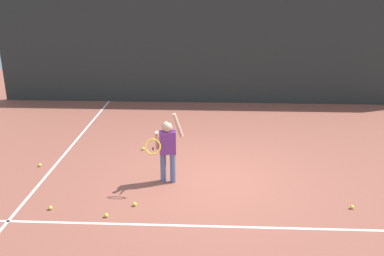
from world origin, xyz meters
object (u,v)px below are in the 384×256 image
(tennis_ball_1, at_px, (352,207))
(tennis_ball_3, at_px, (40,165))
(tennis_ball_5, at_px, (143,149))
(tennis_ball_2, at_px, (50,208))
(tennis_player, at_px, (167,146))
(tennis_ball_4, at_px, (106,215))
(tennis_ball_6, at_px, (135,204))

(tennis_ball_1, height_order, tennis_ball_3, same)
(tennis_ball_5, bearing_deg, tennis_ball_2, -113.34)
(tennis_player, xyz_separation_m, tennis_ball_1, (3.19, -0.85, -0.69))
(tennis_ball_4, bearing_deg, tennis_ball_2, 169.15)
(tennis_ball_6, bearing_deg, tennis_ball_5, 95.52)
(tennis_ball_5, height_order, tennis_ball_6, same)
(tennis_ball_2, height_order, tennis_ball_6, same)
(tennis_ball_1, distance_m, tennis_ball_4, 4.08)
(tennis_ball_2, distance_m, tennis_ball_4, 1.01)
(tennis_player, xyz_separation_m, tennis_ball_5, (-0.71, 1.55, -0.69))
(tennis_ball_3, distance_m, tennis_ball_4, 2.61)
(tennis_player, distance_m, tennis_ball_6, 1.25)
(tennis_player, distance_m, tennis_ball_5, 1.84)
(tennis_ball_4, bearing_deg, tennis_ball_1, 6.31)
(tennis_ball_4, bearing_deg, tennis_ball_6, 43.33)
(tennis_ball_3, bearing_deg, tennis_ball_6, -33.91)
(tennis_player, bearing_deg, tennis_ball_2, -156.79)
(tennis_player, relative_size, tennis_ball_3, 20.46)
(tennis_ball_5, bearing_deg, tennis_ball_4, -93.19)
(tennis_player, distance_m, tennis_ball_3, 2.84)
(tennis_ball_4, distance_m, tennis_ball_6, 0.55)
(tennis_ball_4, distance_m, tennis_ball_5, 2.85)
(tennis_ball_3, relative_size, tennis_ball_4, 1.00)
(tennis_ball_4, height_order, tennis_ball_6, same)
(tennis_ball_1, distance_m, tennis_ball_6, 3.66)
(tennis_ball_5, relative_size, tennis_ball_6, 1.00)
(tennis_ball_1, xyz_separation_m, tennis_ball_4, (-4.06, -0.45, 0.00))
(tennis_ball_1, relative_size, tennis_ball_3, 1.00)
(tennis_ball_3, xyz_separation_m, tennis_ball_6, (2.22, -1.49, 0.00))
(tennis_ball_1, distance_m, tennis_ball_2, 5.05)
(tennis_ball_2, xyz_separation_m, tennis_ball_3, (-0.84, 1.68, 0.00))
(tennis_ball_3, bearing_deg, tennis_ball_4, -45.69)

